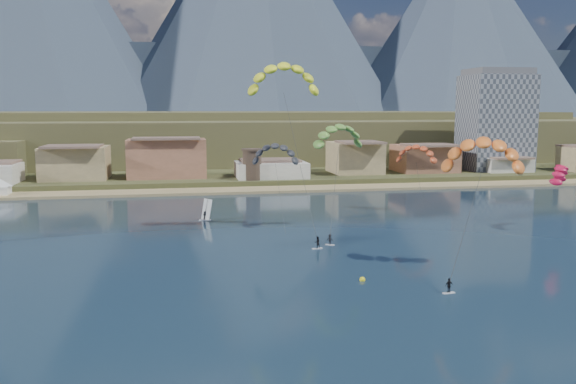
{
  "coord_description": "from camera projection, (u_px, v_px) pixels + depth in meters",
  "views": [
    {
      "loc": [
        -14.61,
        -47.62,
        21.31
      ],
      "look_at": [
        0.0,
        32.0,
        10.0
      ],
      "focal_mm": 37.04,
      "sensor_mm": 36.0,
      "label": 1
    }
  ],
  "objects": [
    {
      "name": "kitesurfer_orange",
      "position": [
        483.0,
        149.0,
        78.38
      ],
      "size": [
        15.75,
        15.03,
        20.78
      ],
      "color": "silver",
      "rests_on": "ground"
    },
    {
      "name": "ground",
      "position": [
        354.0,
        355.0,
        51.94
      ],
      "size": [
        2400.0,
        2400.0,
        0.0
      ],
      "primitive_type": "plane",
      "color": "black",
      "rests_on": "ground"
    },
    {
      "name": "land",
      "position": [
        193.0,
        131.0,
        597.45
      ],
      "size": [
        2200.0,
        900.0,
        4.0
      ],
      "color": "#4C4B29",
      "rests_on": "ground"
    },
    {
      "name": "watchtower",
      "position": [
        252.0,
        164.0,
        163.0
      ],
      "size": [
        5.82,
        5.82,
        8.6
      ],
      "color": "#47382D",
      "rests_on": "ground"
    },
    {
      "name": "apartment_tower",
      "position": [
        495.0,
        120.0,
        189.35
      ],
      "size": [
        20.0,
        16.0,
        32.0
      ],
      "color": "gray",
      "rests_on": "ground"
    },
    {
      "name": "mountain_ridge",
      "position": [
        176.0,
        16.0,
        830.87
      ],
      "size": [
        2060.0,
        480.0,
        400.0
      ],
      "color": "#2D3A4C",
      "rests_on": "ground"
    },
    {
      "name": "foothills",
      "position": [
        258.0,
        135.0,
        281.14
      ],
      "size": [
        940.0,
        210.0,
        18.0
      ],
      "color": "brown",
      "rests_on": "ground"
    },
    {
      "name": "beach",
      "position": [
        237.0,
        190.0,
        155.16
      ],
      "size": [
        2200.0,
        12.0,
        0.9
      ],
      "color": "tan",
      "rests_on": "ground"
    },
    {
      "name": "windsurfer",
      "position": [
        206.0,
        214.0,
        114.59
      ],
      "size": [
        2.32,
        2.52,
        4.12
      ],
      "color": "silver",
      "rests_on": "ground"
    },
    {
      "name": "distant_kite_red",
      "position": [
        559.0,
        171.0,
        104.21
      ],
      "size": [
        7.1,
        7.82,
        13.67
      ],
      "color": "#262626",
      "rests_on": "ground"
    },
    {
      "name": "distant_kite_dark",
      "position": [
        275.0,
        150.0,
        106.81
      ],
      "size": [
        9.36,
        6.74,
        17.02
      ],
      "color": "#262626",
      "rests_on": "ground"
    },
    {
      "name": "kitesurfer_green",
      "position": [
        339.0,
        133.0,
        102.24
      ],
      "size": [
        10.09,
        13.89,
        20.57
      ],
      "color": "silver",
      "rests_on": "ground"
    },
    {
      "name": "town",
      "position": [
        85.0,
        158.0,
        162.53
      ],
      "size": [
        400.0,
        24.0,
        12.0
      ],
      "color": "silver",
      "rests_on": "ground"
    },
    {
      "name": "kitesurfer_yellow",
      "position": [
        284.0,
        74.0,
        98.28
      ],
      "size": [
        12.82,
        14.93,
        30.47
      ],
      "color": "silver",
      "rests_on": "ground"
    },
    {
      "name": "distant_kite_orange",
      "position": [
        416.0,
        151.0,
        123.47
      ],
      "size": [
        9.21,
        7.92,
        15.94
      ],
      "color": "#262626",
      "rests_on": "ground"
    },
    {
      "name": "buoy",
      "position": [
        362.0,
        280.0,
        74.32
      ],
      "size": [
        0.74,
        0.74,
        0.74
      ],
      "color": "yellow",
      "rests_on": "ground"
    }
  ]
}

